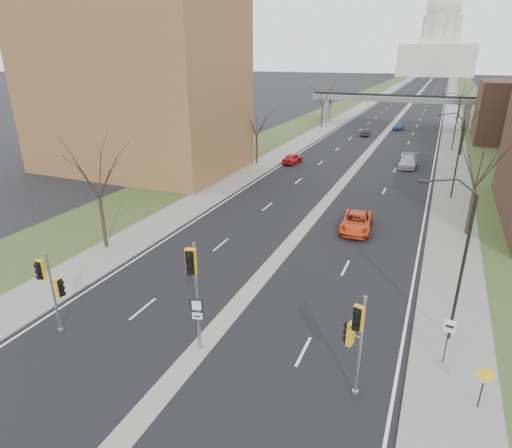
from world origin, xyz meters
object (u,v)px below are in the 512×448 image
Objects in this scene: signal_pole_median at (194,280)px; warning_sign at (484,381)px; speed_limit_sign at (448,334)px; signal_pole_right at (355,333)px; car_left_near at (293,158)px; car_right_near at (357,222)px; car_right_mid at (408,161)px; car_right_far at (399,126)px; signal_pole_left at (51,284)px; car_left_far at (366,132)px.

signal_pole_median is 2.78× the size of warning_sign.
signal_pole_right is at bearing -129.78° from speed_limit_sign.
car_left_near is (-8.57, 40.37, -3.43)m from signal_pole_median.
speed_limit_sign is 41.67m from car_left_near.
car_left_near is 0.78× the size of car_right_near.
car_right_mid reaches higher than car_right_near.
car_right_near is at bearing 120.07° from speed_limit_sign.
car_right_near is at bearing -80.38° from car_right_far.
signal_pole_left is 20.86m from warning_sign.
signal_pole_median is 13.32m from warning_sign.
signal_pole_right is at bearing -84.79° from car_right_near.
car_right_far is at bearing 91.34° from warning_sign.
signal_pole_left is 78.12m from car_right_far.
signal_pole_median reaches higher than car_right_near.
car_left_far is 10.85m from car_right_far.
warning_sign is (5.23, 1.34, -1.80)m from signal_pole_right.
car_left_far is at bearing -110.12° from car_right_far.
car_left_far is at bearing -97.08° from car_left_near.
car_left_near is at bearing 116.70° from car_right_near.
signal_pole_right is 44.49m from car_right_mid.
speed_limit_sign is at bearing 4.49° from signal_pole_median.
signal_pole_left is at bearing -89.76° from car_right_far.
signal_pole_median reaches higher than speed_limit_sign.
signal_pole_left reaches higher than speed_limit_sign.
signal_pole_left is at bearing -178.48° from warning_sign.
car_right_near reaches higher than car_right_far.
car_right_mid is (-1.36, 44.40, -2.53)m from signal_pole_right.
signal_pole_median is 66.33m from car_left_far.
car_right_mid is 31.64m from car_right_far.
warning_sign is 0.40× the size of car_right_mid.
signal_pole_median is at bearing 179.18° from warning_sign.
signal_pole_median reaches higher than car_right_far.
warning_sign is at bearing 4.71° from signal_pole_left.
speed_limit_sign is 2.87m from warning_sign.
signal_pole_right is 2.37× the size of warning_sign.
signal_pole_median is 1.11× the size of car_right_mid.
signal_pole_left reaches higher than car_right_far.
speed_limit_sign is at bearing 12.38° from signal_pole_left.
car_right_far is at bearing 79.09° from signal_pole_left.
signal_pole_left is 0.81× the size of signal_pole_median.
signal_pole_right reaches higher than car_left_far.
warning_sign is (1.44, -2.47, -0.29)m from speed_limit_sign.
warning_sign is at bearing 100.72° from car_left_far.
car_right_mid is (-6.59, 43.06, -0.73)m from warning_sign.
car_left_near is (-20.11, 36.48, -1.09)m from speed_limit_sign.
signal_pole_left reaches higher than car_left_far.
car_right_near is (-7.26, 15.59, -1.05)m from speed_limit_sign.
car_right_near reaches higher than car_left_far.
speed_limit_sign is 0.61× the size of car_right_far.
signal_pole_left is 0.95× the size of signal_pole_right.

